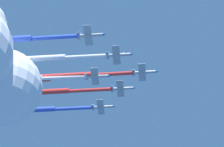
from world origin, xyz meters
TOP-DOWN VIEW (x-y plane):
  - jet_lead at (13.30, -30.74)m, footprint 33.80×70.18m
  - jet_port_inner at (8.37, -46.43)m, footprint 36.11×74.76m

SIDE VIEW (x-z plane):
  - jet_lead at x=13.30m, z-range 138.24..142.41m
  - jet_port_inner at x=8.37m, z-range 139.36..143.60m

